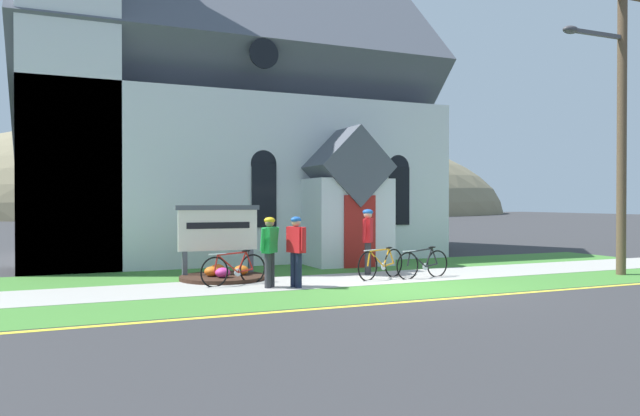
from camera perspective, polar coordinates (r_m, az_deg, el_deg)
ground at (r=16.94m, az=1.68°, el=-5.88°), size 140.00×140.00×0.00m
sidewalk_slab at (r=14.31m, az=-0.67°, el=-7.06°), size 32.00×2.24×0.01m
grass_verge at (r=12.37m, az=3.22°, el=-8.29°), size 32.00×2.08×0.01m
church_lawn at (r=16.61m, az=-3.97°, el=-5.99°), size 24.00×2.71×0.01m
curb_paint_stripe at (r=11.33m, az=5.94°, el=-9.13°), size 28.00×0.16×0.01m
church_building at (r=21.48m, az=-9.62°, el=8.08°), size 13.76×9.91×13.89m
church_sign at (r=15.24m, az=-9.73°, el=-2.09°), size 2.13×0.15×1.83m
flower_bed at (r=14.87m, az=-9.28°, el=-6.46°), size 2.11×2.11×0.34m
bicycle_yellow at (r=14.91m, az=5.88°, el=-5.32°), size 1.64×0.72×0.79m
bicycle_orange at (r=15.15m, az=9.84°, el=-5.28°), size 1.67×0.30×0.80m
bicycle_white at (r=13.86m, az=-8.22°, el=-5.82°), size 1.66×0.49×0.81m
cyclist_in_green_jersey at (r=13.26m, az=-4.86°, el=-3.75°), size 0.51×0.55×1.57m
cyclist_in_orange_jersey at (r=13.23m, az=-2.31°, el=-3.73°), size 0.34×0.67×1.59m
cyclist_in_red_jersey at (r=15.60m, az=4.61°, el=-2.70°), size 0.50×0.57×1.72m
utility_pole at (r=17.58m, az=26.77°, el=9.87°), size 3.12×0.28×8.60m
roadside_conifer at (r=23.54m, az=7.91°, el=7.03°), size 3.59×3.59×7.15m
distant_hill at (r=87.80m, az=-8.67°, el=-0.61°), size 89.38×54.27×27.31m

